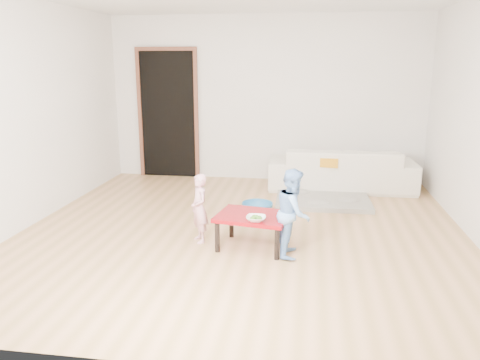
% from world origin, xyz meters
% --- Properties ---
extents(floor, '(5.00, 5.00, 0.01)m').
position_xyz_m(floor, '(0.00, 0.00, 0.00)').
color(floor, '#AA8149').
rests_on(floor, ground).
extents(back_wall, '(5.00, 0.02, 2.60)m').
position_xyz_m(back_wall, '(0.00, 2.50, 1.30)').
color(back_wall, white).
rests_on(back_wall, floor).
extents(left_wall, '(0.02, 5.00, 2.60)m').
position_xyz_m(left_wall, '(-2.50, 0.00, 1.30)').
color(left_wall, white).
rests_on(left_wall, floor).
extents(doorway, '(1.02, 0.08, 2.11)m').
position_xyz_m(doorway, '(-1.60, 2.48, 1.02)').
color(doorway, brown).
rests_on(doorway, back_wall).
extents(sofa, '(2.18, 0.89, 0.63)m').
position_xyz_m(sofa, '(1.21, 2.05, 0.32)').
color(sofa, silver).
rests_on(sofa, floor).
extents(cushion, '(0.55, 0.50, 0.13)m').
position_xyz_m(cushion, '(0.90, 1.84, 0.48)').
color(cushion, orange).
rests_on(cushion, sofa).
extents(red_table, '(0.80, 0.65, 0.36)m').
position_xyz_m(red_table, '(0.18, -0.47, 0.18)').
color(red_table, maroon).
rests_on(red_table, floor).
extents(bowl, '(0.19, 0.19, 0.05)m').
position_xyz_m(bowl, '(0.23, -0.66, 0.38)').
color(bowl, white).
rests_on(bowl, red_table).
extents(broccoli, '(0.12, 0.12, 0.06)m').
position_xyz_m(broccoli, '(0.23, -0.66, 0.39)').
color(broccoli, '#2D5919').
rests_on(broccoli, red_table).
extents(child_pink, '(0.29, 0.32, 0.74)m').
position_xyz_m(child_pink, '(-0.41, -0.38, 0.37)').
color(child_pink, '#D56175').
rests_on(child_pink, floor).
extents(child_blue, '(0.35, 0.44, 0.88)m').
position_xyz_m(child_blue, '(0.59, -0.59, 0.44)').
color(child_blue, '#638EE6').
rests_on(child_blue, floor).
extents(basin, '(0.40, 0.40, 0.12)m').
position_xyz_m(basin, '(0.09, 0.70, 0.06)').
color(basin, teal).
rests_on(basin, floor).
extents(blanket, '(1.29, 1.09, 0.06)m').
position_xyz_m(blanket, '(0.93, 1.33, 0.03)').
color(blanket, '#A59D91').
rests_on(blanket, floor).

